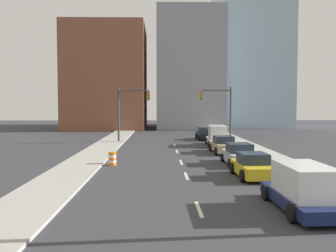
{
  "coord_description": "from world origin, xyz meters",
  "views": [
    {
      "loc": [
        -1.64,
        -7.01,
        4.31
      ],
      "look_at": [
        -0.77,
        30.97,
        2.2
      ],
      "focal_mm": 40.0,
      "sensor_mm": 36.0,
      "label": 1
    }
  ],
  "objects": [
    {
      "name": "lane_stripe_at_8m",
      "position": [
        0.0,
        8.27,
        0.0
      ],
      "size": [
        0.16,
        2.4,
        0.01
      ],
      "primitive_type": "cube",
      "color": "beige",
      "rests_on": "ground"
    },
    {
      "name": "traffic_signal_left",
      "position": [
        -5.38,
        36.6,
        4.12
      ],
      "size": [
        3.78,
        0.35,
        6.45
      ],
      "color": "#38383D",
      "rests_on": "ground"
    },
    {
      "name": "traffic_signal_right",
      "position": [
        5.69,
        36.6,
        4.12
      ],
      "size": [
        3.78,
        0.35,
        6.45
      ],
      "color": "#38383D",
      "rests_on": "ground"
    },
    {
      "name": "sedan_tan",
      "position": [
        4.16,
        26.57,
        0.7
      ],
      "size": [
        2.22,
        4.76,
        1.55
      ],
      "rotation": [
        0.0,
        0.0,
        0.03
      ],
      "color": "tan",
      "rests_on": "ground"
    },
    {
      "name": "sedan_silver",
      "position": [
        4.19,
        19.98,
        0.7
      ],
      "size": [
        2.22,
        4.55,
        1.54
      ],
      "rotation": [
        0.0,
        0.0,
        0.02
      ],
      "color": "#B2B2BC",
      "rests_on": "ground"
    },
    {
      "name": "lane_stripe_at_16m",
      "position": [
        0.0,
        15.6,
        0.0
      ],
      "size": [
        0.16,
        2.4,
        0.01
      ],
      "primitive_type": "cube",
      "color": "beige",
      "rests_on": "ground"
    },
    {
      "name": "sidewalk_left",
      "position": [
        -7.25,
        44.84,
        0.07
      ],
      "size": [
        3.09,
        89.69,
        0.14
      ],
      "color": "#9E9B93",
      "rests_on": "ground"
    },
    {
      "name": "building_glass_right",
      "position": [
        16.87,
        70.57,
        18.7
      ],
      "size": [
        13.0,
        20.0,
        37.4
      ],
      "color": "#99B7CC",
      "rests_on": "ground"
    },
    {
      "name": "sedan_black",
      "position": [
        4.14,
        39.52,
        0.7
      ],
      "size": [
        2.31,
        4.35,
        1.55
      ],
      "rotation": [
        0.0,
        0.0,
        0.04
      ],
      "color": "black",
      "rests_on": "ground"
    },
    {
      "name": "sedan_yellow",
      "position": [
        3.93,
        14.97,
        0.68
      ],
      "size": [
        2.19,
        4.26,
        1.47
      ],
      "rotation": [
        0.0,
        0.0,
        0.03
      ],
      "color": "gold",
      "rests_on": "ground"
    },
    {
      "name": "sidewalk_right",
      "position": [
        7.25,
        44.84,
        0.07
      ],
      "size": [
        3.09,
        89.69,
        0.14
      ],
      "color": "#9E9B93",
      "rests_on": "ground"
    },
    {
      "name": "lane_stripe_at_28m",
      "position": [
        0.0,
        27.71,
        0.0
      ],
      "size": [
        0.16,
        2.4,
        0.01
      ],
      "primitive_type": "cube",
      "color": "beige",
      "rests_on": "ground"
    },
    {
      "name": "box_truck_white",
      "position": [
        4.52,
        32.49,
        1.01
      ],
      "size": [
        2.5,
        5.93,
        2.16
      ],
      "rotation": [
        0.0,
        0.0,
        -0.06
      ],
      "color": "silver",
      "rests_on": "ground"
    },
    {
      "name": "traffic_barrel",
      "position": [
        -5.02,
        19.7,
        0.47
      ],
      "size": [
        0.56,
        0.56,
        0.95
      ],
      "color": "orange",
      "rests_on": "ground"
    },
    {
      "name": "lane_stripe_at_33m",
      "position": [
        0.0,
        33.17,
        0.0
      ],
      "size": [
        0.16,
        2.4,
        0.01
      ],
      "primitive_type": "cube",
      "color": "beige",
      "rests_on": "ground"
    },
    {
      "name": "building_office_center",
      "position": [
        3.88,
        66.57,
        10.81
      ],
      "size": [
        12.0,
        20.0,
        21.62
      ],
      "color": "gray",
      "rests_on": "ground"
    },
    {
      "name": "building_brick_left",
      "position": [
        -11.24,
        62.57,
        9.29
      ],
      "size": [
        14.0,
        16.0,
        18.57
      ],
      "color": "brown",
      "rests_on": "ground"
    },
    {
      "name": "lane_stripe_at_21m",
      "position": [
        0.0,
        20.98,
        0.0
      ],
      "size": [
        0.16,
        2.4,
        0.01
      ],
      "primitive_type": "cube",
      "color": "beige",
      "rests_on": "ground"
    },
    {
      "name": "box_truck_navy",
      "position": [
        4.23,
        7.91,
        0.92
      ],
      "size": [
        2.31,
        5.36,
        1.92
      ],
      "rotation": [
        0.0,
        0.0,
        0.01
      ],
      "color": "#141E47",
      "rests_on": "ground"
    }
  ]
}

